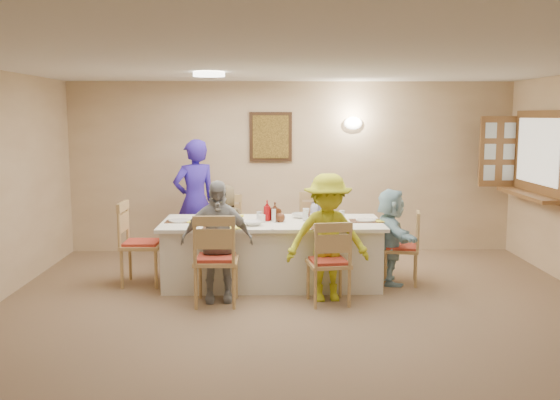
{
  "coord_description": "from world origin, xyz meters",
  "views": [
    {
      "loc": [
        -0.33,
        -5.66,
        2.01
      ],
      "look_at": [
        -0.2,
        1.4,
        1.05
      ],
      "focal_mm": 40.0,
      "sensor_mm": 36.0,
      "label": 1
    }
  ],
  "objects_px": {
    "diner_back_left": "(226,227)",
    "diner_back_right": "(318,224)",
    "diner_front_left": "(217,241)",
    "chair_front_left": "(216,258)",
    "serving_hatch": "(540,155)",
    "chair_back_right": "(317,230)",
    "chair_front_right": "(328,261)",
    "chair_back_left": "(226,232)",
    "caregiver": "(195,201)",
    "diner_right_end": "(391,236)",
    "chair_right_end": "(401,247)",
    "diner_front_right": "(328,238)",
    "dining_table": "(272,253)",
    "condiment_ketchup": "(267,211)",
    "chair_left_end": "(142,243)"
  },
  "relations": [
    {
      "from": "diner_back_left",
      "to": "diner_back_right",
      "type": "xyz_separation_m",
      "value": [
        1.2,
        0.0,
        0.04
      ]
    },
    {
      "from": "diner_front_left",
      "to": "chair_front_left",
      "type": "bearing_deg",
      "value": -94.74
    },
    {
      "from": "serving_hatch",
      "to": "chair_back_right",
      "type": "relative_size",
      "value": 1.5
    },
    {
      "from": "serving_hatch",
      "to": "chair_front_right",
      "type": "relative_size",
      "value": 1.63
    },
    {
      "from": "chair_back_right",
      "to": "diner_back_left",
      "type": "height_order",
      "value": "diner_back_left"
    },
    {
      "from": "chair_back_left",
      "to": "chair_front_right",
      "type": "height_order",
      "value": "chair_back_left"
    },
    {
      "from": "chair_back_right",
      "to": "caregiver",
      "type": "distance_m",
      "value": 1.72
    },
    {
      "from": "diner_right_end",
      "to": "caregiver",
      "type": "distance_m",
      "value": 2.74
    },
    {
      "from": "chair_right_end",
      "to": "caregiver",
      "type": "xyz_separation_m",
      "value": [
        -2.6,
        1.15,
        0.4
      ]
    },
    {
      "from": "serving_hatch",
      "to": "chair_front_right",
      "type": "height_order",
      "value": "serving_hatch"
    },
    {
      "from": "serving_hatch",
      "to": "diner_front_right",
      "type": "height_order",
      "value": "serving_hatch"
    },
    {
      "from": "dining_table",
      "to": "chair_back_right",
      "type": "xyz_separation_m",
      "value": [
        0.6,
        0.8,
        0.12
      ]
    },
    {
      "from": "diner_right_end",
      "to": "condiment_ketchup",
      "type": "height_order",
      "value": "diner_right_end"
    },
    {
      "from": "diner_back_left",
      "to": "condiment_ketchup",
      "type": "bearing_deg",
      "value": 119.64
    },
    {
      "from": "chair_front_left",
      "to": "chair_front_right",
      "type": "height_order",
      "value": "chair_front_left"
    },
    {
      "from": "chair_front_right",
      "to": "chair_left_end",
      "type": "bearing_deg",
      "value": -28.86
    },
    {
      "from": "caregiver",
      "to": "chair_front_left",
      "type": "bearing_deg",
      "value": 74.21
    },
    {
      "from": "serving_hatch",
      "to": "condiment_ketchup",
      "type": "bearing_deg",
      "value": -168.6
    },
    {
      "from": "serving_hatch",
      "to": "diner_back_right",
      "type": "xyz_separation_m",
      "value": [
        -2.9,
        -0.07,
        -0.89
      ]
    },
    {
      "from": "serving_hatch",
      "to": "diner_front_right",
      "type": "distance_m",
      "value": 3.33
    },
    {
      "from": "chair_left_end",
      "to": "caregiver",
      "type": "height_order",
      "value": "caregiver"
    },
    {
      "from": "diner_front_left",
      "to": "diner_right_end",
      "type": "xyz_separation_m",
      "value": [
        2.02,
        0.68,
        -0.09
      ]
    },
    {
      "from": "serving_hatch",
      "to": "dining_table",
      "type": "xyz_separation_m",
      "value": [
        -3.5,
        -0.75,
        -1.12
      ]
    },
    {
      "from": "chair_back_left",
      "to": "diner_front_right",
      "type": "bearing_deg",
      "value": -54.21
    },
    {
      "from": "chair_back_right",
      "to": "diner_right_end",
      "type": "relative_size",
      "value": 0.87
    },
    {
      "from": "diner_front_right",
      "to": "caregiver",
      "type": "height_order",
      "value": "caregiver"
    },
    {
      "from": "chair_left_end",
      "to": "diner_front_left",
      "type": "xyz_separation_m",
      "value": [
        0.95,
        -0.68,
        0.16
      ]
    },
    {
      "from": "diner_front_left",
      "to": "caregiver",
      "type": "xyz_separation_m",
      "value": [
        -0.45,
        1.83,
        0.18
      ]
    },
    {
      "from": "chair_front_right",
      "to": "chair_right_end",
      "type": "distance_m",
      "value": 1.24
    },
    {
      "from": "dining_table",
      "to": "chair_right_end",
      "type": "bearing_deg",
      "value": 0.0
    },
    {
      "from": "diner_front_left",
      "to": "condiment_ketchup",
      "type": "height_order",
      "value": "diner_front_left"
    },
    {
      "from": "chair_right_end",
      "to": "diner_front_right",
      "type": "xyz_separation_m",
      "value": [
        -0.95,
        -0.68,
        0.25
      ]
    },
    {
      "from": "chair_left_end",
      "to": "chair_back_right",
      "type": "bearing_deg",
      "value": -68.28
    },
    {
      "from": "chair_front_right",
      "to": "chair_back_right",
      "type": "bearing_deg",
      "value": -98.45
    },
    {
      "from": "chair_front_right",
      "to": "condiment_ketchup",
      "type": "bearing_deg",
      "value": -60.28
    },
    {
      "from": "serving_hatch",
      "to": "chair_front_right",
      "type": "xyz_separation_m",
      "value": [
        -2.9,
        -1.55,
        -1.04
      ]
    },
    {
      "from": "diner_front_right",
      "to": "diner_right_end",
      "type": "distance_m",
      "value": 1.07
    },
    {
      "from": "serving_hatch",
      "to": "dining_table",
      "type": "bearing_deg",
      "value": -167.83
    },
    {
      "from": "chair_back_left",
      "to": "condiment_ketchup",
      "type": "relative_size",
      "value": 3.89
    },
    {
      "from": "serving_hatch",
      "to": "chair_front_right",
      "type": "distance_m",
      "value": 3.45
    },
    {
      "from": "diner_back_right",
      "to": "diner_right_end",
      "type": "height_order",
      "value": "diner_back_right"
    },
    {
      "from": "chair_back_left",
      "to": "chair_back_right",
      "type": "relative_size",
      "value": 0.97
    },
    {
      "from": "chair_front_left",
      "to": "diner_back_left",
      "type": "relative_size",
      "value": 0.88
    },
    {
      "from": "diner_right_end",
      "to": "diner_front_left",
      "type": "bearing_deg",
      "value": 102.72
    },
    {
      "from": "diner_front_left",
      "to": "diner_back_right",
      "type": "bearing_deg",
      "value": 43.83
    },
    {
      "from": "chair_front_left",
      "to": "diner_front_right",
      "type": "bearing_deg",
      "value": -173.99
    },
    {
      "from": "chair_back_right",
      "to": "chair_front_right",
      "type": "distance_m",
      "value": 1.6
    },
    {
      "from": "chair_back_left",
      "to": "diner_right_end",
      "type": "relative_size",
      "value": 0.84
    },
    {
      "from": "diner_back_right",
      "to": "condiment_ketchup",
      "type": "height_order",
      "value": "diner_back_right"
    },
    {
      "from": "chair_left_end",
      "to": "diner_back_right",
      "type": "bearing_deg",
      "value": -71.14
    }
  ]
}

